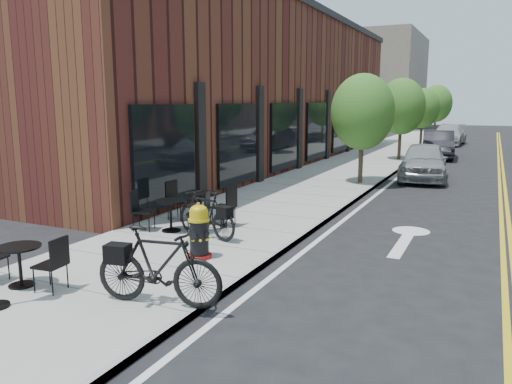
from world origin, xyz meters
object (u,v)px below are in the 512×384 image
Objects in this scene: bicycle_right at (158,266)px; bistro_set_b at (171,211)px; bistro_set_c at (201,203)px; bicycle_left at (206,214)px; parked_car_b at (438,144)px; fire_hydrant at (199,232)px; parked_car_c at (449,135)px; parked_car_a at (423,161)px; bistro_set_a at (20,260)px.

bicycle_right is 1.10× the size of bistro_set_b.
bistro_set_c reaches higher than bistro_set_b.
bicycle_left is 19.33m from parked_car_b.
parked_car_c is at bearing 92.43° from fire_hydrant.
fire_hydrant is at bearing -102.30° from parked_car_b.
bistro_set_c is at bearing 61.80° from bistro_set_b.
parked_car_a is at bearing 51.91° from bistro_set_b.
bicycle_right reaches higher than fire_hydrant.
fire_hydrant is 0.62× the size of bicycle_left.
parked_car_c is at bearing 64.81° from bistro_set_b.
parked_car_b is 0.91× the size of parked_car_c.
bistro_set_a is at bearing -106.01° from parked_car_b.
fire_hydrant is 12.50m from parked_car_a.
fire_hydrant is at bearing -58.70° from bistro_set_b.
parked_car_c reaches higher than bicycle_left.
bicycle_right is 0.44× the size of parked_car_b.
bicycle_right is 4.12m from bistro_set_b.
bicycle_right is at bearing -100.12° from parked_car_b.
parked_car_a reaches higher than parked_car_c.
parked_car_b reaches higher than bistro_set_b.
bistro_set_c is (-1.41, 2.35, -0.02)m from fire_hydrant.
parked_car_a is at bearing -179.45° from bicycle_left.
bistro_set_c is (-0.80, 1.08, -0.03)m from bicycle_left.
fire_hydrant is at bearing 47.24° from bistro_set_a.
fire_hydrant is at bearing 41.50° from bicycle_left.
bistro_set_a is 0.90× the size of bistro_set_c.
bistro_set_c is 0.37× the size of parked_car_c.
bicycle_right is 0.45× the size of parked_car_a.
bistro_set_a is at bearing -119.77° from fire_hydrant.
parked_car_a is at bearing -85.07° from parked_car_c.
parked_car_b reaches higher than bistro_set_c.
bistro_set_c is at bearing -127.42° from bicycle_left.
bistro_set_a is 0.92× the size of bistro_set_b.
bistro_set_a is 0.38× the size of parked_car_a.
bicycle_right is 22.55m from parked_car_b.
bicycle_right is (0.64, -2.10, 0.08)m from fire_hydrant.
bicycle_left is 3.59m from bicycle_right.
bistro_set_c is at bearing -116.28° from parked_car_a.
bistro_set_b is 19.39m from parked_car_b.
fire_hydrant is at bearing -90.44° from parked_car_c.
parked_car_b is (3.58, 18.05, 0.13)m from bistro_set_c.
bicycle_right is at bearing -89.02° from parked_car_c.
parked_car_b is (-0.26, 8.13, 0.00)m from parked_car_a.
bistro_set_a is 0.33× the size of parked_car_c.
fire_hydrant is 29.30m from parked_car_c.
parked_car_b reaches higher than parked_car_a.
bicycle_right reaches higher than bicycle_left.
bistro_set_c is (0.36, 4.77, 0.05)m from bistro_set_a.
parked_car_a is (1.79, 14.37, 0.03)m from bicycle_right.
parked_car_c is (1.35, 31.33, 0.01)m from bicycle_right.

